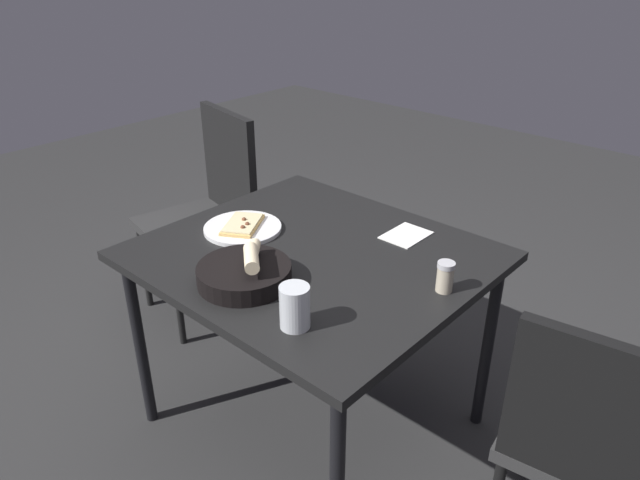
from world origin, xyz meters
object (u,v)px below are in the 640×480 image
at_px(chair_far, 598,437).
at_px(dining_table, 313,269).
at_px(bread_basket, 244,273).
at_px(chair_near, 210,203).
at_px(beer_glass, 295,309).
at_px(pizza_plate, 243,227).
at_px(pepper_shaker, 445,278).

bearing_deg(chair_far, dining_table, -86.80).
bearing_deg(bread_basket, dining_table, 176.24).
height_order(dining_table, chair_near, chair_near).
height_order(dining_table, bread_basket, bread_basket).
relative_size(dining_table, chair_far, 1.20).
bearing_deg(chair_far, chair_near, -96.80).
relative_size(bread_basket, beer_glass, 2.32).
distance_m(bread_basket, chair_far, 1.02).
xyz_separation_m(pizza_plate, chair_near, (-0.31, -0.60, -0.18)).
distance_m(bread_basket, chair_near, 1.04).
bearing_deg(pizza_plate, beer_glass, 61.76).
height_order(pizza_plate, bread_basket, bread_basket).
bearing_deg(chair_near, pizza_plate, 62.46).
xyz_separation_m(bread_basket, chair_far, (-0.32, 0.94, -0.25)).
height_order(dining_table, chair_far, chair_far).
relative_size(dining_table, bread_basket, 3.75).
bearing_deg(beer_glass, bread_basket, -102.36).
height_order(beer_glass, chair_near, chair_near).
distance_m(dining_table, chair_near, 0.93).
bearing_deg(chair_far, bread_basket, -71.00).
distance_m(chair_near, chair_far, 1.81).
bearing_deg(beer_glass, dining_table, -143.65).
xyz_separation_m(pizza_plate, pepper_shaker, (-0.12, 0.72, 0.03)).
distance_m(beer_glass, chair_near, 1.29).
bearing_deg(dining_table, pepper_shaker, 100.26).
height_order(bread_basket, chair_near, chair_near).
bearing_deg(pepper_shaker, chair_far, 86.78).
xyz_separation_m(chair_near, chair_far, (0.21, 1.80, -0.04)).
xyz_separation_m(beer_glass, pepper_shaker, (-0.41, 0.19, -0.01)).
height_order(beer_glass, pepper_shaker, beer_glass).
bearing_deg(chair_near, chair_far, 83.20).
bearing_deg(beer_glass, chair_far, 119.23).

